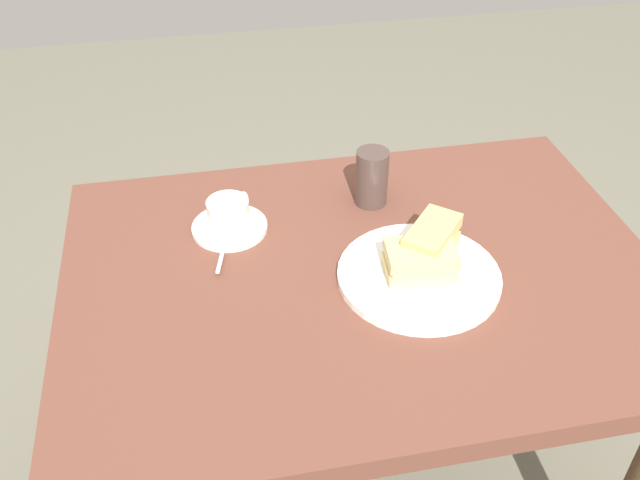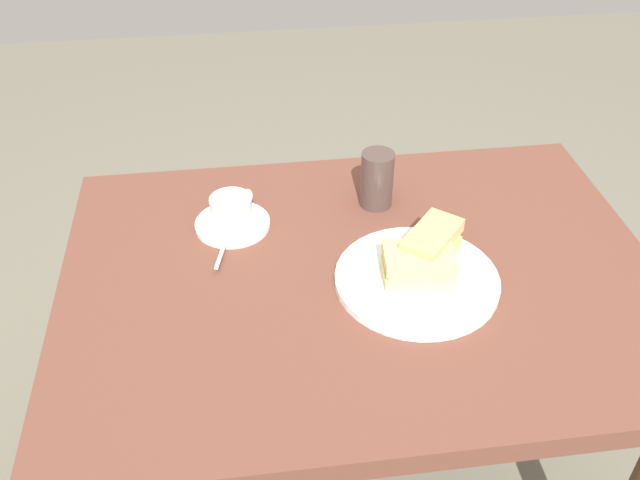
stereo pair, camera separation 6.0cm
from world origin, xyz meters
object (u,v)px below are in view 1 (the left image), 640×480
Objects in this scene: spoon at (223,249)px; drinking_glass at (372,178)px; coffee_cup at (229,212)px; sandwich_back at (431,241)px; sandwich_front at (420,261)px; dining_table at (361,315)px; coffee_saucer at (230,227)px; sandwich_plate at (419,276)px.

drinking_glass is at bearing -159.97° from spoon.
sandwich_back is at bearing 154.26° from coffee_cup.
drinking_glass reaches higher than sandwich_front.
coffee_cup is (0.22, -0.17, 0.15)m from dining_table.
dining_table is 10.68× the size of spoon.
coffee_saucer is at bearing -103.64° from spoon.
coffee_saucer is 1.55× the size of coffee_cup.
sandwich_back is 1.49× the size of coffee_cup.
spoon is at bearing -22.21° from sandwich_plate.
dining_table is 0.31m from coffee_cup.
sandwich_front is at bearing 95.50° from drinking_glass.
sandwich_front is 1.28× the size of spoon.
dining_table is at bearing 143.08° from coffee_saucer.
sandwich_back is 0.37m from spoon.
sandwich_plate is 0.35m from spoon.
sandwich_plate is 0.25m from drinking_glass.
coffee_saucer is at bearing -36.92° from dining_table.
coffee_cup is at bearing 7.32° from drinking_glass.
sandwich_plate is at bearing 95.54° from drinking_glass.
dining_table is 0.30m from coffee_saucer.
drinking_glass is at bearing -172.68° from coffee_cup.
dining_table is 11.42× the size of coffee_cup.
sandwich_plate is at bearing -115.57° from sandwich_front.
sandwich_front is at bearing 64.43° from sandwich_plate.
spoon is (0.02, 0.07, 0.01)m from coffee_saucer.
sandwich_plate is (-0.09, 0.04, 0.12)m from dining_table.
sandwich_back is 0.38m from coffee_cup.
dining_table is at bearing -24.64° from sandwich_front.
dining_table is 7.38× the size of coffee_saucer.
sandwich_front is 1.36× the size of coffee_cup.
sandwich_back is at bearing -126.12° from sandwich_plate.
sandwich_front is 0.37m from coffee_cup.
drinking_glass is (-0.28, -0.04, 0.02)m from coffee_cup.
drinking_glass reaches higher than spoon.
coffee_cup is at bearing -33.95° from sandwich_plate.
coffee_cup reaches higher than sandwich_plate.
coffee_saucer is (0.31, -0.20, -0.00)m from sandwich_plate.
dining_table is 3.72× the size of sandwich_plate.
sandwich_front is at bearing 53.94° from sandwich_back.
sandwich_plate is 3.07× the size of coffee_cup.
sandwich_front reaches higher than spoon.
dining_table is 8.37× the size of sandwich_front.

